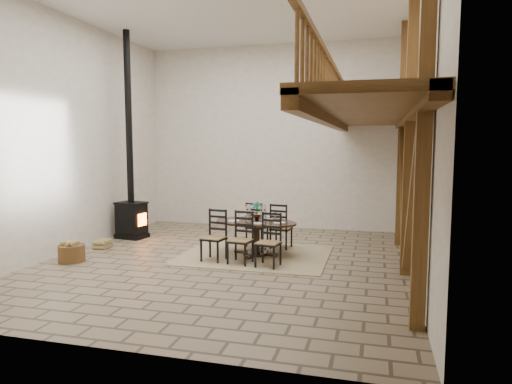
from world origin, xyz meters
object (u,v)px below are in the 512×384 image
(dining_table, at_px, (254,237))
(log_stack, at_px, (103,244))
(wood_stove, at_px, (131,193))
(log_basket, at_px, (72,252))

(dining_table, distance_m, log_stack, 3.46)
(dining_table, bearing_deg, log_stack, -169.38)
(wood_stove, distance_m, log_stack, 1.57)
(wood_stove, bearing_deg, log_basket, -79.63)
(dining_table, relative_size, wood_stove, 0.42)
(dining_table, relative_size, log_stack, 5.30)
(log_basket, xyz_separation_m, log_stack, (-0.07, 1.17, -0.09))
(log_basket, bearing_deg, wood_stove, 90.98)
(log_basket, height_order, log_stack, log_basket)
(wood_stove, xyz_separation_m, log_stack, (-0.03, -1.20, -1.02))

